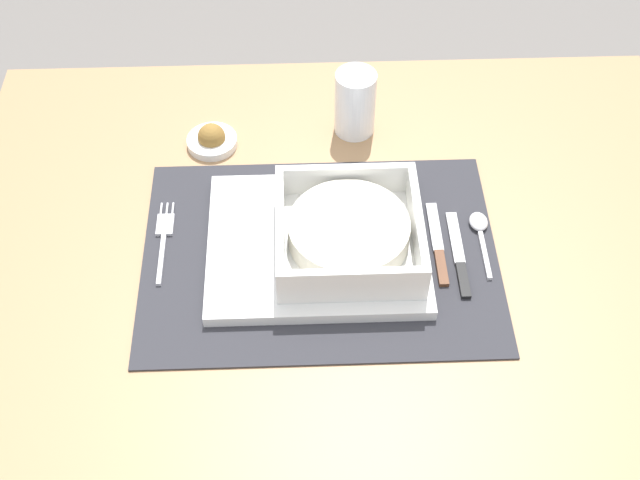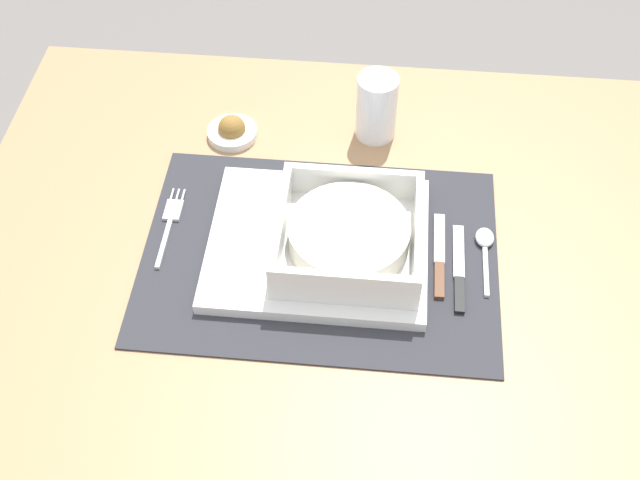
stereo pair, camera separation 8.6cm
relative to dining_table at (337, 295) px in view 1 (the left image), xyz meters
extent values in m
cube|color=#A37A51|center=(0.00, 0.00, 0.09)|extent=(1.00, 0.76, 0.03)
cube|color=olive|center=(-0.45, 0.33, -0.28)|extent=(0.05, 0.05, 0.70)
cube|color=olive|center=(0.45, 0.33, -0.28)|extent=(0.05, 0.05, 0.70)
cube|color=#2D2D33|center=(-0.02, -0.01, 0.10)|extent=(0.45, 0.33, 0.00)
cube|color=white|center=(-0.03, 0.00, 0.11)|extent=(0.28, 0.23, 0.02)
cube|color=white|center=(0.01, -0.01, 0.13)|extent=(0.18, 0.18, 0.01)
cube|color=white|center=(-0.07, -0.01, 0.15)|extent=(0.01, 0.18, 0.04)
cube|color=white|center=(0.10, -0.01, 0.15)|extent=(0.01, 0.18, 0.04)
cube|color=white|center=(0.01, -0.09, 0.15)|extent=(0.16, 0.01, 0.04)
cube|color=white|center=(0.01, 0.08, 0.15)|extent=(0.16, 0.01, 0.04)
cylinder|color=silver|center=(0.01, -0.01, 0.15)|extent=(0.15, 0.15, 0.03)
cube|color=silver|center=(-0.22, -0.01, 0.11)|extent=(0.01, 0.08, 0.00)
cube|color=silver|center=(-0.22, 0.04, 0.11)|extent=(0.02, 0.04, 0.00)
cylinder|color=silver|center=(-0.23, 0.07, 0.11)|extent=(0.00, 0.02, 0.00)
cylinder|color=silver|center=(-0.22, 0.07, 0.11)|extent=(0.00, 0.02, 0.00)
cylinder|color=silver|center=(-0.22, 0.07, 0.11)|extent=(0.00, 0.02, 0.00)
cube|color=silver|center=(0.19, -0.02, 0.11)|extent=(0.01, 0.08, 0.00)
ellipsoid|color=silver|center=(0.19, 0.03, 0.11)|extent=(0.02, 0.03, 0.01)
cube|color=black|center=(0.15, -0.06, 0.11)|extent=(0.01, 0.05, 0.01)
cube|color=silver|center=(0.15, 0.01, 0.11)|extent=(0.01, 0.08, 0.00)
cube|color=#59331E|center=(0.13, -0.04, 0.11)|extent=(0.01, 0.05, 0.01)
cube|color=silver|center=(0.13, 0.03, 0.11)|extent=(0.01, 0.08, 0.00)
cylinder|color=white|center=(0.03, 0.23, 0.15)|extent=(0.06, 0.06, 0.10)
cylinder|color=#338C3F|center=(0.03, 0.23, 0.13)|extent=(0.05, 0.05, 0.05)
cylinder|color=white|center=(-0.17, 0.20, 0.11)|extent=(0.07, 0.07, 0.01)
sphere|color=olive|center=(-0.17, 0.20, 0.12)|extent=(0.04, 0.04, 0.04)
camera|label=1|loc=(-0.05, -0.68, 0.92)|focal=46.67mm
camera|label=2|loc=(0.04, -0.67, 0.92)|focal=46.67mm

